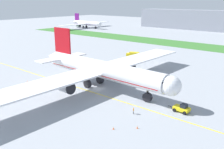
{
  "coord_description": "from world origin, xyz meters",
  "views": [
    {
      "loc": [
        51.6,
        -53.94,
        26.6
      ],
      "look_at": [
        1.41,
        5.2,
        3.8
      ],
      "focal_mm": 40.53,
      "sensor_mm": 36.0,
      "label": 1
    }
  ],
  "objects_px": {
    "traffic_cone_port_wing": "(113,128)",
    "parked_airliner_far_left": "(86,23)",
    "ground_crew_wingwalker_port": "(133,110)",
    "airliner_foreground": "(100,69)",
    "traffic_cone_near_nose": "(27,81)",
    "pushback_tug": "(182,108)",
    "traffic_cone_starboard_wing": "(137,127)",
    "service_truck_fuel_bowser": "(133,55)"
  },
  "relations": [
    {
      "from": "traffic_cone_near_nose",
      "to": "traffic_cone_starboard_wing",
      "type": "relative_size",
      "value": 1.0
    },
    {
      "from": "traffic_cone_near_nose",
      "to": "parked_airliner_far_left",
      "type": "height_order",
      "value": "parked_airliner_far_left"
    },
    {
      "from": "service_truck_fuel_bowser",
      "to": "traffic_cone_starboard_wing",
      "type": "bearing_deg",
      "value": -53.39
    },
    {
      "from": "pushback_tug",
      "to": "traffic_cone_port_wing",
      "type": "xyz_separation_m",
      "value": [
        -7.36,
        -17.65,
        -0.73
      ]
    },
    {
      "from": "traffic_cone_port_wing",
      "to": "traffic_cone_starboard_wing",
      "type": "height_order",
      "value": "same"
    },
    {
      "from": "pushback_tug",
      "to": "traffic_cone_near_nose",
      "type": "bearing_deg",
      "value": -167.1
    },
    {
      "from": "pushback_tug",
      "to": "service_truck_fuel_bowser",
      "type": "xyz_separation_m",
      "value": [
        -44.66,
        41.23,
        0.63
      ]
    },
    {
      "from": "pushback_tug",
      "to": "ground_crew_wingwalker_port",
      "type": "height_order",
      "value": "pushback_tug"
    },
    {
      "from": "parked_airliner_far_left",
      "to": "pushback_tug",
      "type": "bearing_deg",
      "value": -37.4
    },
    {
      "from": "ground_crew_wingwalker_port",
      "to": "traffic_cone_starboard_wing",
      "type": "relative_size",
      "value": 2.85
    },
    {
      "from": "traffic_cone_near_nose",
      "to": "service_truck_fuel_bowser",
      "type": "bearing_deg",
      "value": 83.66
    },
    {
      "from": "ground_crew_wingwalker_port",
      "to": "traffic_cone_port_wing",
      "type": "relative_size",
      "value": 2.85
    },
    {
      "from": "airliner_foreground",
      "to": "traffic_cone_port_wing",
      "type": "relative_size",
      "value": 149.1
    },
    {
      "from": "airliner_foreground",
      "to": "traffic_cone_starboard_wing",
      "type": "bearing_deg",
      "value": -30.65
    },
    {
      "from": "airliner_foreground",
      "to": "ground_crew_wingwalker_port",
      "type": "bearing_deg",
      "value": -24.91
    },
    {
      "from": "parked_airliner_far_left",
      "to": "ground_crew_wingwalker_port",
      "type": "bearing_deg",
      "value": -40.82
    },
    {
      "from": "airliner_foreground",
      "to": "parked_airliner_far_left",
      "type": "xyz_separation_m",
      "value": [
        -133.22,
        122.84,
        -1.21
      ]
    },
    {
      "from": "service_truck_fuel_bowser",
      "to": "ground_crew_wingwalker_port",
      "type": "bearing_deg",
      "value": -54.07
    },
    {
      "from": "pushback_tug",
      "to": "traffic_cone_near_nose",
      "type": "xyz_separation_m",
      "value": [
        -50.53,
        -11.57,
        -0.73
      ]
    },
    {
      "from": "pushback_tug",
      "to": "service_truck_fuel_bowser",
      "type": "relative_size",
      "value": 0.9
    },
    {
      "from": "service_truck_fuel_bowser",
      "to": "pushback_tug",
      "type": "bearing_deg",
      "value": -42.71
    },
    {
      "from": "parked_airliner_far_left",
      "to": "traffic_cone_starboard_wing",
      "type": "bearing_deg",
      "value": -41.06
    },
    {
      "from": "traffic_cone_starboard_wing",
      "to": "ground_crew_wingwalker_port",
      "type": "bearing_deg",
      "value": 132.3
    },
    {
      "from": "pushback_tug",
      "to": "traffic_cone_starboard_wing",
      "type": "height_order",
      "value": "pushback_tug"
    },
    {
      "from": "traffic_cone_starboard_wing",
      "to": "traffic_cone_port_wing",
      "type": "bearing_deg",
      "value": -135.21
    },
    {
      "from": "airliner_foreground",
      "to": "ground_crew_wingwalker_port",
      "type": "distance_m",
      "value": 22.05
    },
    {
      "from": "airliner_foreground",
      "to": "service_truck_fuel_bowser",
      "type": "relative_size",
      "value": 13.62
    },
    {
      "from": "airliner_foreground",
      "to": "traffic_cone_near_nose",
      "type": "distance_m",
      "value": 26.12
    },
    {
      "from": "traffic_cone_near_nose",
      "to": "ground_crew_wingwalker_port",
      "type": "bearing_deg",
      "value": 4.11
    },
    {
      "from": "pushback_tug",
      "to": "ground_crew_wingwalker_port",
      "type": "xyz_separation_m",
      "value": [
        -8.58,
        -8.55,
        -0.01
      ]
    },
    {
      "from": "service_truck_fuel_bowser",
      "to": "parked_airliner_far_left",
      "type": "height_order",
      "value": "parked_airliner_far_left"
    },
    {
      "from": "ground_crew_wingwalker_port",
      "to": "traffic_cone_starboard_wing",
      "type": "height_order",
      "value": "ground_crew_wingwalker_port"
    },
    {
      "from": "traffic_cone_port_wing",
      "to": "service_truck_fuel_bowser",
      "type": "bearing_deg",
      "value": 122.36
    },
    {
      "from": "airliner_foreground",
      "to": "parked_airliner_far_left",
      "type": "height_order",
      "value": "airliner_foreground"
    },
    {
      "from": "traffic_cone_near_nose",
      "to": "traffic_cone_port_wing",
      "type": "bearing_deg",
      "value": -8.02
    },
    {
      "from": "traffic_cone_port_wing",
      "to": "parked_airliner_far_left",
      "type": "bearing_deg",
      "value": 137.51
    },
    {
      "from": "ground_crew_wingwalker_port",
      "to": "traffic_cone_port_wing",
      "type": "distance_m",
      "value": 9.21
    },
    {
      "from": "traffic_cone_near_nose",
      "to": "service_truck_fuel_bowser",
      "type": "relative_size",
      "value": 0.09
    },
    {
      "from": "service_truck_fuel_bowser",
      "to": "airliner_foreground",
      "type": "bearing_deg",
      "value": -67.83
    },
    {
      "from": "airliner_foreground",
      "to": "traffic_cone_starboard_wing",
      "type": "height_order",
      "value": "airliner_foreground"
    },
    {
      "from": "traffic_cone_starboard_wing",
      "to": "airliner_foreground",
      "type": "bearing_deg",
      "value": 149.35
    },
    {
      "from": "airliner_foreground",
      "to": "pushback_tug",
      "type": "distance_m",
      "value": 28.5
    }
  ]
}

